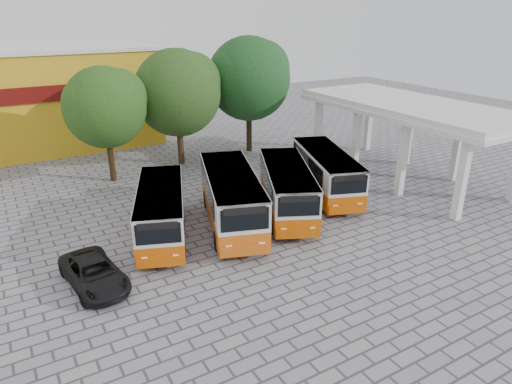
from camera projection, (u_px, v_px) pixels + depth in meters
ground at (319, 233)px, 24.51m from camera, size 90.00×90.00×0.00m
terminal_shelter at (410, 109)px, 30.80m from camera, size 6.80×15.80×5.40m
shophouse_block at (30, 98)px, 38.62m from camera, size 20.40×10.40×8.30m
bus_far_left at (161, 209)px, 23.58m from camera, size 4.76×7.98×2.69m
bus_centre_left at (232, 196)px, 24.76m from camera, size 5.12×8.94×3.03m
bus_centre_right at (287, 187)px, 26.30m from camera, size 5.53×8.46×2.84m
bus_far_right at (326, 171)px, 29.02m from camera, size 4.90×8.37×2.83m
tree_left at (105, 105)px, 30.15m from camera, size 5.69×5.42×7.84m
tree_middle at (178, 90)px, 33.53m from camera, size 6.73×6.41×8.65m
tree_right at (250, 76)px, 36.60m from camera, size 7.04×6.70×9.32m
parked_car at (94, 273)px, 19.65m from camera, size 2.55×4.59×1.21m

